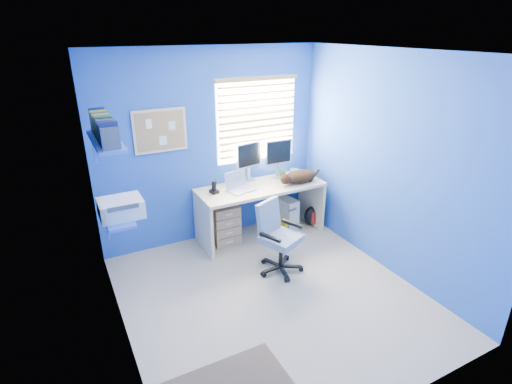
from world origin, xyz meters
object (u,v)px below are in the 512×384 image
cat (300,176)px  tower_pc (284,212)px  office_chair (278,246)px  desk (261,211)px  laptop (241,183)px

cat → tower_pc: bearing=108.6°
cat → office_chair: (-0.75, -0.71, -0.51)m
desk → laptop: size_ratio=5.15×
desk → tower_pc: (0.43, 0.08, -0.14)m
desk → cat: bearing=-13.7°
office_chair → desk: bearing=75.4°
tower_pc → office_chair: 1.13m
desk → tower_pc: bearing=11.0°
laptop → cat: bearing=-20.8°
laptop → cat: laptop is taller
cat → desk: bearing=158.8°
desk → laptop: bearing=-175.5°
desk → cat: cat is taller
cat → office_chair: bearing=-144.1°
cat → office_chair: size_ratio=0.57×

